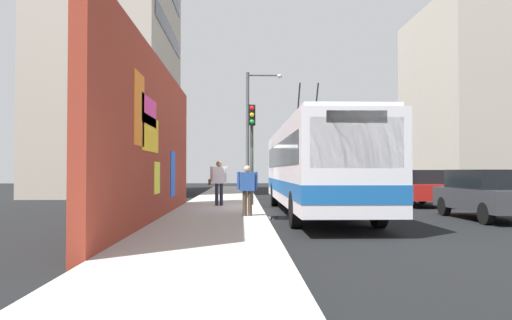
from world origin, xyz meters
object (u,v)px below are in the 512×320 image
at_px(parked_car_dark_gray, 487,193).
at_px(parked_car_red, 416,187).
at_px(city_bus, 314,165).
at_px(pedestrian_midblock, 219,179).
at_px(pedestrian_at_curb, 247,187).
at_px(traffic_light, 252,137).
at_px(street_lamp, 252,125).
at_px(parked_car_silver, 379,183).

relative_size(parked_car_dark_gray, parked_car_red, 0.99).
relative_size(city_bus, pedestrian_midblock, 6.90).
distance_m(pedestrian_at_curb, traffic_light, 5.09).
bearing_deg(parked_car_red, pedestrian_at_curb, 128.86).
bearing_deg(traffic_light, pedestrian_midblock, 107.69).
bearing_deg(traffic_light, parked_car_red, -79.24).
bearing_deg(pedestrian_midblock, traffic_light, -72.31).
xyz_separation_m(traffic_light, street_lamp, (5.32, -0.12, 1.02)).
xyz_separation_m(pedestrian_at_curb, pedestrian_midblock, (4.30, 1.08, 0.16)).
xyz_separation_m(parked_car_silver, pedestrian_at_curb, (-11.77, 7.60, 0.21)).
height_order(parked_car_red, street_lamp, street_lamp).
distance_m(parked_car_red, street_lamp, 8.79).
relative_size(parked_car_red, pedestrian_at_curb, 2.74).
height_order(parked_car_red, pedestrian_at_curb, pedestrian_at_curb).
xyz_separation_m(parked_car_dark_gray, traffic_light, (4.65, 7.35, 2.09)).
height_order(parked_car_red, traffic_light, traffic_light).
distance_m(parked_car_silver, pedestrian_at_curb, 14.01).
xyz_separation_m(city_bus, street_lamp, (8.02, 2.03, 2.20)).
relative_size(pedestrian_at_curb, street_lamp, 0.24).
bearing_deg(pedestrian_at_curb, street_lamp, -2.11).
height_order(parked_car_dark_gray, street_lamp, street_lamp).
bearing_deg(parked_car_red, city_bus, 128.26).
bearing_deg(parked_car_silver, city_bus, 151.92).
bearing_deg(pedestrian_midblock, parked_car_dark_gray, -115.94).
bearing_deg(parked_car_dark_gray, traffic_light, 57.69).
distance_m(parked_car_dark_gray, parked_car_red, 6.05).
bearing_deg(pedestrian_midblock, city_bus, -123.18).
xyz_separation_m(pedestrian_at_curb, traffic_light, (4.73, -0.25, 1.88)).
relative_size(parked_car_dark_gray, parked_car_silver, 0.85).
xyz_separation_m(city_bus, traffic_light, (2.70, 2.15, 1.18)).
height_order(pedestrian_midblock, traffic_light, traffic_light).
bearing_deg(traffic_light, parked_car_dark_gray, -122.31).
distance_m(parked_car_red, pedestrian_at_curb, 9.76).
distance_m(city_bus, street_lamp, 8.56).
xyz_separation_m(parked_car_dark_gray, pedestrian_at_curb, (-0.08, 7.60, 0.22)).
distance_m(pedestrian_at_curb, street_lamp, 10.46).
relative_size(pedestrian_midblock, traffic_light, 0.43).
bearing_deg(pedestrian_at_curb, traffic_light, -3.04).
xyz_separation_m(parked_car_red, street_lamp, (3.92, 7.23, 3.11)).
distance_m(city_bus, traffic_light, 3.65).
relative_size(parked_car_red, parked_car_silver, 0.86).
bearing_deg(parked_car_silver, traffic_light, 133.78).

